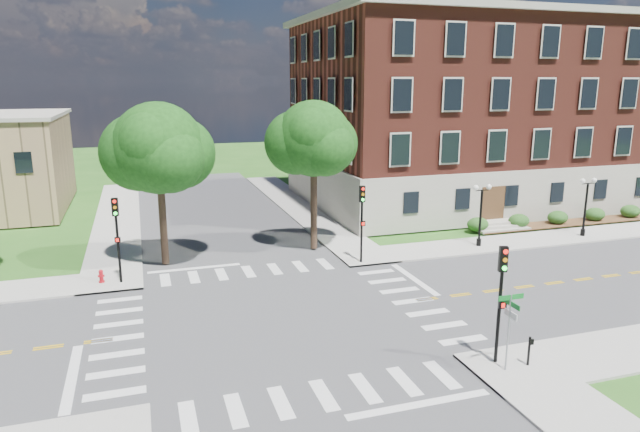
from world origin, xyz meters
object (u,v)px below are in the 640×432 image
object	(u,v)px
traffic_signal_se	(501,290)
street_sign_pole	(510,317)
traffic_signal_nw	(117,229)
twin_lamp_west	(481,211)
twin_lamp_east	(586,203)
traffic_signal_ne	(362,214)
fire_hydrant	(101,277)
push_button_post	(529,350)

from	to	relation	value
traffic_signal_se	street_sign_pole	bearing A→B (deg)	-90.99
traffic_signal_nw	twin_lamp_west	distance (m)	23.14
twin_lamp_east	twin_lamp_west	bearing A→B (deg)	179.62
traffic_signal_ne	street_sign_pole	bearing A→B (deg)	-88.85
traffic_signal_se	traffic_signal_ne	xyz separation A→B (m)	(-0.30, 13.69, 0.00)
traffic_signal_ne	fire_hydrant	world-z (taller)	traffic_signal_ne
twin_lamp_east	push_button_post	xyz separation A→B (m)	(-16.29, -15.18, -1.73)
traffic_signal_nw	street_sign_pole	world-z (taller)	traffic_signal_nw
twin_lamp_west	twin_lamp_east	size ratio (longest dim) A/B	1.00
twin_lamp_east	fire_hydrant	xyz separation A→B (m)	(-32.83, 0.13, -2.06)
twin_lamp_west	push_button_post	xyz separation A→B (m)	(-7.64, -15.24, -1.73)
traffic_signal_se	push_button_post	size ratio (longest dim) A/B	4.00
twin_lamp_west	street_sign_pole	world-z (taller)	twin_lamp_west
traffic_signal_nw	push_button_post	size ratio (longest dim) A/B	4.00
traffic_signal_se	traffic_signal_nw	xyz separation A→B (m)	(-14.44, 14.39, 0.00)
traffic_signal_nw	twin_lamp_west	bearing A→B (deg)	0.51
twin_lamp_west	fire_hydrant	xyz separation A→B (m)	(-24.17, 0.08, -2.06)
street_sign_pole	traffic_signal_se	bearing A→B (deg)	89.01
twin_lamp_west	street_sign_pole	xyz separation A→B (m)	(-8.70, -15.27, -0.21)
twin_lamp_west	fire_hydrant	size ratio (longest dim) A/B	5.64
traffic_signal_ne	street_sign_pole	size ratio (longest dim) A/B	1.55
traffic_signal_se	fire_hydrant	distance (m)	21.50
traffic_signal_ne	fire_hydrant	bearing A→B (deg)	176.32
twin_lamp_east	push_button_post	distance (m)	22.34
traffic_signal_nw	twin_lamp_east	world-z (taller)	traffic_signal_nw
twin_lamp_east	street_sign_pole	distance (m)	23.08
twin_lamp_west	push_button_post	world-z (taller)	twin_lamp_west
traffic_signal_ne	twin_lamp_east	size ratio (longest dim) A/B	1.13
twin_lamp_west	fire_hydrant	world-z (taller)	twin_lamp_west
traffic_signal_ne	fire_hydrant	distance (m)	15.45
traffic_signal_se	twin_lamp_west	size ratio (longest dim) A/B	1.13
street_sign_pole	push_button_post	bearing A→B (deg)	1.49
traffic_signal_nw	twin_lamp_east	size ratio (longest dim) A/B	1.13
traffic_signal_ne	traffic_signal_nw	distance (m)	14.16
traffic_signal_se	push_button_post	distance (m)	2.69
traffic_signal_ne	twin_lamp_east	bearing A→B (deg)	2.74
push_button_post	twin_lamp_west	bearing A→B (deg)	63.39
traffic_signal_nw	fire_hydrant	world-z (taller)	traffic_signal_nw
traffic_signal_nw	twin_lamp_east	distance (m)	31.79
traffic_signal_ne	twin_lamp_west	size ratio (longest dim) A/B	1.13
traffic_signal_se	push_button_post	xyz separation A→B (m)	(1.05, -0.64, -2.39)
twin_lamp_east	fire_hydrant	world-z (taller)	twin_lamp_east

